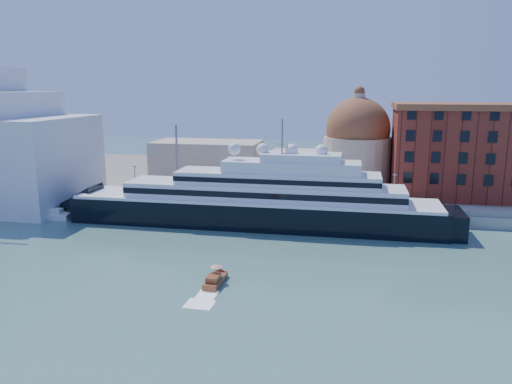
# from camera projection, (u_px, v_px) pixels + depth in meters

# --- Properties ---
(ground) EXTENTS (400.00, 400.00, 0.00)m
(ground) POSITION_uv_depth(u_px,v_px,m) (224.00, 260.00, 85.40)
(ground) COLOR #3C685E
(ground) RESTS_ON ground
(quay) EXTENTS (180.00, 10.00, 2.50)m
(quay) POSITION_uv_depth(u_px,v_px,m) (260.00, 207.00, 117.79)
(quay) COLOR gray
(quay) RESTS_ON ground
(land) EXTENTS (260.00, 72.00, 2.00)m
(land) POSITION_uv_depth(u_px,v_px,m) (284.00, 178.00, 157.20)
(land) COLOR slate
(land) RESTS_ON ground
(quay_fence) EXTENTS (180.00, 0.10, 1.20)m
(quay_fence) POSITION_uv_depth(u_px,v_px,m) (257.00, 204.00, 113.09)
(quay_fence) COLOR slate
(quay_fence) RESTS_ON quay
(superyacht) EXTENTS (88.98, 12.34, 26.59)m
(superyacht) POSITION_uv_depth(u_px,v_px,m) (242.00, 204.00, 106.90)
(superyacht) COLOR black
(superyacht) RESTS_ON ground
(service_barge) EXTENTS (11.39, 5.04, 2.48)m
(service_barge) POSITION_uv_depth(u_px,v_px,m) (47.00, 216.00, 112.30)
(service_barge) COLOR white
(service_barge) RESTS_ON ground
(water_taxi) EXTENTS (2.30, 6.49, 3.06)m
(water_taxi) POSITION_uv_depth(u_px,v_px,m) (215.00, 279.00, 74.96)
(water_taxi) COLOR maroon
(water_taxi) RESTS_ON ground
(warehouse) EXTENTS (43.00, 19.00, 23.25)m
(warehouse) POSITION_uv_depth(u_px,v_px,m) (481.00, 151.00, 122.63)
(warehouse) COLOR maroon
(warehouse) RESTS_ON land
(church) EXTENTS (66.00, 18.00, 25.50)m
(church) POSITION_uv_depth(u_px,v_px,m) (299.00, 155.00, 137.36)
(church) COLOR beige
(church) RESTS_ON land
(lamp_posts) EXTENTS (120.80, 2.40, 18.00)m
(lamp_posts) POSITION_uv_depth(u_px,v_px,m) (206.00, 171.00, 116.76)
(lamp_posts) COLOR slate
(lamp_posts) RESTS_ON quay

